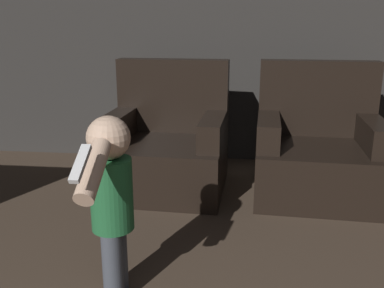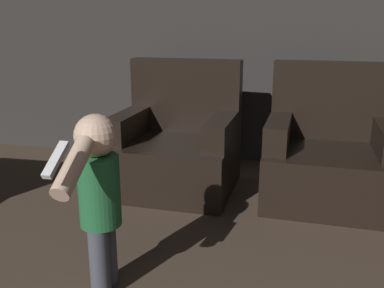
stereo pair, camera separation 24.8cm
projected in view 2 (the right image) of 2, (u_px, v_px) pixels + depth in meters
name	position (u px, v px, depth m)	size (l,w,h in m)	color
wall_back	(222.00, 19.00, 3.81)	(8.40, 0.05, 2.60)	#33302D
armchair_left	(177.00, 146.00, 3.36)	(0.94, 0.87, 0.98)	black
armchair_right	(329.00, 156.00, 3.12)	(0.95, 0.88, 0.98)	black
person_toddler	(98.00, 192.00, 1.95)	(0.19, 0.60, 0.88)	#474C56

